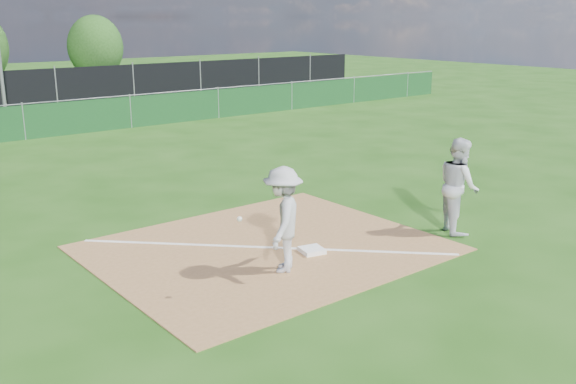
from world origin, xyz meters
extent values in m
plane|color=#1C470F|center=(0.00, 10.00, 0.00)|extent=(90.00, 90.00, 0.00)
cube|color=olive|center=(0.00, 1.00, 0.01)|extent=(6.00, 5.00, 0.02)
cube|color=white|center=(0.00, 1.00, 0.03)|extent=(5.01, 5.01, 0.01)
cube|color=#0F3917|center=(0.00, 15.00, 0.60)|extent=(44.00, 0.05, 1.20)
cube|color=white|center=(0.49, 0.28, 0.06)|extent=(0.48, 0.48, 0.08)
imported|color=silver|center=(-0.42, -0.04, 0.91)|extent=(1.29, 1.27, 1.78)
sphere|color=white|center=(-1.56, -0.43, 1.25)|extent=(0.08, 0.08, 0.08)
imported|color=silver|center=(3.56, -0.58, 0.95)|extent=(1.10, 1.16, 1.90)
imported|color=black|center=(4.53, 27.05, 0.65)|extent=(4.47, 1.97, 1.28)
cylinder|color=#382316|center=(10.66, 34.04, 0.60)|extent=(0.24, 0.24, 1.21)
ellipsoid|color=#1E4814|center=(10.66, 34.04, 2.21)|extent=(3.62, 3.62, 4.16)
camera|label=1|loc=(-6.70, -7.97, 4.15)|focal=40.00mm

